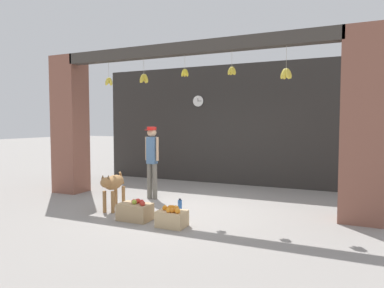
% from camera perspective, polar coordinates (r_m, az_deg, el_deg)
% --- Properties ---
extents(ground_plane, '(60.00, 60.00, 0.00)m').
position_cam_1_polar(ground_plane, '(7.07, -1.45, -10.46)').
color(ground_plane, gray).
extents(shop_back_wall, '(7.76, 0.12, 3.32)m').
position_cam_1_polar(shop_back_wall, '(9.62, 6.11, 3.21)').
color(shop_back_wall, '#2D2B28').
rests_on(shop_back_wall, ground_plane).
extents(shop_pillar_left, '(0.70, 0.60, 3.32)m').
position_cam_1_polar(shop_pillar_left, '(8.96, -19.64, 3.01)').
color(shop_pillar_left, brown).
rests_on(shop_pillar_left, ground_plane).
extents(shop_pillar_right, '(0.70, 0.60, 3.32)m').
position_cam_1_polar(shop_pillar_right, '(6.51, 26.48, 2.73)').
color(shop_pillar_right, brown).
rests_on(shop_pillar_right, ground_plane).
extents(storefront_awning, '(5.86, 0.28, 0.84)m').
position_cam_1_polar(storefront_awning, '(7.12, -0.97, 15.36)').
color(storefront_awning, '#3D3833').
extents(dog, '(0.43, 1.00, 0.74)m').
position_cam_1_polar(dog, '(6.92, -13.01, -6.52)').
color(dog, '#9E7042').
rests_on(dog, ground_plane).
extents(shopkeeper, '(0.34, 0.27, 1.62)m').
position_cam_1_polar(shopkeeper, '(7.72, -6.69, -2.13)').
color(shopkeeper, '#6B665B').
rests_on(shopkeeper, ground_plane).
extents(fruit_crate_oranges, '(0.47, 0.35, 0.35)m').
position_cam_1_polar(fruit_crate_oranges, '(5.76, -3.35, -12.14)').
color(fruit_crate_oranges, tan).
rests_on(fruit_crate_oranges, ground_plane).
extents(fruit_crate_apples, '(0.57, 0.36, 0.37)m').
position_cam_1_polar(fruit_crate_apples, '(6.20, -9.45, -11.00)').
color(fruit_crate_apples, tan).
rests_on(fruit_crate_apples, ground_plane).
extents(water_bottle, '(0.08, 0.08, 0.29)m').
position_cam_1_polar(water_bottle, '(6.53, -2.03, -10.41)').
color(water_bottle, '#2D60AD').
rests_on(water_bottle, ground_plane).
extents(wall_clock, '(0.33, 0.03, 0.33)m').
position_cam_1_polar(wall_clock, '(9.88, 1.04, 7.17)').
color(wall_clock, black).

